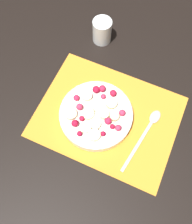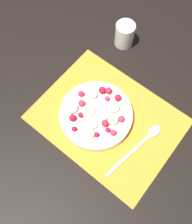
% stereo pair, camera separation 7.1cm
% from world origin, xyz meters
% --- Properties ---
extents(ground_plane, '(3.00, 3.00, 0.00)m').
position_xyz_m(ground_plane, '(0.00, 0.00, 0.00)').
color(ground_plane, black).
extents(placemat, '(0.42, 0.32, 0.01)m').
position_xyz_m(placemat, '(0.00, 0.00, 0.00)').
color(placemat, orange).
rests_on(placemat, ground_plane).
extents(fruit_bowl, '(0.22, 0.22, 0.05)m').
position_xyz_m(fruit_bowl, '(-0.03, -0.02, 0.03)').
color(fruit_bowl, white).
rests_on(fruit_bowl, placemat).
extents(spoon, '(0.05, 0.22, 0.01)m').
position_xyz_m(spoon, '(0.13, 0.01, 0.01)').
color(spoon, '#B2B2B7').
rests_on(spoon, placemat).
extents(drinking_glass, '(0.06, 0.06, 0.08)m').
position_xyz_m(drinking_glass, '(-0.13, 0.26, 0.04)').
color(drinking_glass, white).
rests_on(drinking_glass, ground_plane).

